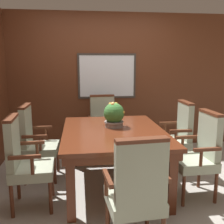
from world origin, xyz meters
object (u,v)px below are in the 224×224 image
object	(u,v)px
chair_head_near	(137,190)
chair_left_far	(35,140)
chair_right_near	(200,152)
chair_right_far	(177,134)
dining_table	(113,137)
chair_head_far	(103,123)
potted_plant	(114,115)
chair_left_near	(24,159)

from	to	relation	value
chair_head_near	chair_left_far	size ratio (longest dim) A/B	1.00
chair_right_near	chair_head_near	bearing A→B (deg)	-51.05
chair_right_far	chair_head_near	bearing A→B (deg)	-30.59
chair_right_far	dining_table	bearing A→B (deg)	-68.77
chair_left_far	chair_head_far	distance (m)	1.30
chair_left_far	potted_plant	size ratio (longest dim) A/B	3.12
chair_head_near	chair_head_far	world-z (taller)	same
dining_table	potted_plant	size ratio (longest dim) A/B	4.94
chair_head_far	chair_right_far	size ratio (longest dim) A/B	1.00
chair_head_near	potted_plant	bearing A→B (deg)	-94.20
chair_right_far	potted_plant	world-z (taller)	potted_plant
dining_table	chair_right_near	world-z (taller)	chair_right_near
dining_table	chair_left_near	distance (m)	1.10
chair_head_near	chair_head_far	xyz separation A→B (m)	(-0.05, 2.39, 0.00)
chair_head_near	potted_plant	size ratio (longest dim) A/B	3.12
dining_table	chair_right_near	bearing A→B (deg)	-21.73
chair_left_far	potted_plant	bearing A→B (deg)	-98.82
potted_plant	chair_left_near	bearing A→B (deg)	-152.86
chair_head_near	chair_left_far	distance (m)	1.89
chair_left_near	chair_right_near	bearing A→B (deg)	-92.78
dining_table	chair_right_far	distance (m)	1.06
chair_left_near	chair_left_far	bearing A→B (deg)	-2.40
dining_table	chair_left_far	bearing A→B (deg)	161.33
potted_plant	chair_left_far	bearing A→B (deg)	169.62
chair_head_near	chair_left_far	world-z (taller)	same
dining_table	chair_head_near	xyz separation A→B (m)	(0.03, -1.21, -0.10)
chair_right_near	potted_plant	size ratio (longest dim) A/B	3.12
potted_plant	chair_right_far	bearing A→B (deg)	13.00
chair_left_far	potted_plant	xyz separation A→B (m)	(1.05, -0.19, 0.35)
chair_head_near	chair_right_near	size ratio (longest dim) A/B	1.00
chair_head_near	chair_head_far	size ratio (longest dim) A/B	1.00
chair_right_near	chair_head_far	bearing A→B (deg)	-150.04
chair_left_near	potted_plant	bearing A→B (deg)	-65.54
chair_left_far	chair_right_far	world-z (taller)	same
potted_plant	chair_right_near	bearing A→B (deg)	-29.80
chair_head_near	potted_plant	xyz separation A→B (m)	(-0.01, 1.37, 0.35)
chair_left_far	chair_head_far	bearing A→B (deg)	-49.02
chair_left_far	chair_head_far	size ratio (longest dim) A/B	1.00
chair_head_near	chair_head_far	distance (m)	2.39
chair_right_near	chair_left_near	distance (m)	1.99
dining_table	chair_head_far	xyz separation A→B (m)	(-0.02, 1.17, -0.10)
chair_left_far	chair_left_near	xyz separation A→B (m)	(0.00, -0.73, 0.00)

